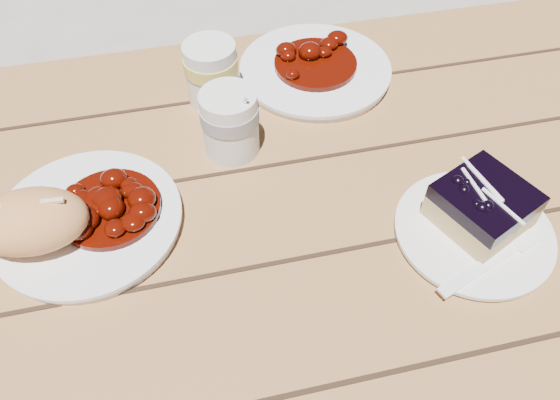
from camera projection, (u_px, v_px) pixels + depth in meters
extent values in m
plane|color=#A29D92|center=(335.00, 395.00, 1.31)|extent=(60.00, 60.00, 0.00)
cube|color=brown|center=(376.00, 204.00, 0.75)|extent=(2.00, 0.80, 0.05)
cube|color=brown|center=(276.00, 81.00, 1.38)|extent=(1.80, 0.25, 0.04)
cube|color=brown|center=(531.00, 106.00, 1.67)|extent=(0.06, 0.06, 0.42)
cylinder|color=white|center=(89.00, 222.00, 0.69)|extent=(0.23, 0.23, 0.02)
ellipsoid|color=#E09856|center=(31.00, 221.00, 0.64)|extent=(0.14, 0.10, 0.07)
cylinder|color=white|center=(473.00, 232.00, 0.68)|extent=(0.19, 0.19, 0.01)
cube|color=tan|center=(480.00, 211.00, 0.68)|extent=(0.13, 0.13, 0.03)
cube|color=black|center=(487.00, 197.00, 0.66)|extent=(0.13, 0.13, 0.02)
cylinder|color=white|center=(230.00, 123.00, 0.75)|extent=(0.08, 0.08, 0.10)
cylinder|color=white|center=(315.00, 71.00, 0.89)|extent=(0.24, 0.24, 0.02)
cylinder|color=white|center=(212.00, 73.00, 0.82)|extent=(0.08, 0.08, 0.10)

